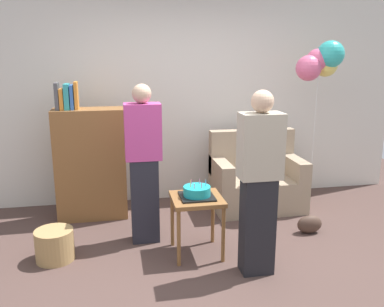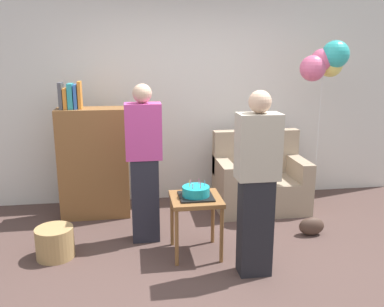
{
  "view_description": "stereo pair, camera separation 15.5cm",
  "coord_description": "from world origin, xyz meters",
  "px_view_note": "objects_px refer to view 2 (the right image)",
  "views": [
    {
      "loc": [
        -0.85,
        -3.28,
        1.93
      ],
      "look_at": [
        -0.11,
        0.62,
        0.95
      ],
      "focal_mm": 38.7,
      "sensor_mm": 36.0,
      "label": 1
    },
    {
      "loc": [
        -0.69,
        -3.3,
        1.93
      ],
      "look_at": [
        -0.11,
        0.62,
        0.95
      ],
      "focal_mm": 38.7,
      "sensor_mm": 36.0,
      "label": 2
    }
  ],
  "objects_px": {
    "bookshelf": "(94,161)",
    "person_holding_cake": "(257,184)",
    "couch": "(259,182)",
    "handbag": "(312,226)",
    "wicker_basket": "(55,243)",
    "birthday_cake": "(196,192)",
    "person_blowing_candles": "(144,163)",
    "balloon_bunch": "(326,62)",
    "side_table": "(196,206)"
  },
  "relations": [
    {
      "from": "bookshelf",
      "to": "person_holding_cake",
      "type": "height_order",
      "value": "person_holding_cake"
    },
    {
      "from": "couch",
      "to": "handbag",
      "type": "distance_m",
      "value": 0.96
    },
    {
      "from": "couch",
      "to": "wicker_basket",
      "type": "distance_m",
      "value": 2.54
    },
    {
      "from": "birthday_cake",
      "to": "person_holding_cake",
      "type": "xyz_separation_m",
      "value": [
        0.46,
        -0.43,
        0.2
      ]
    },
    {
      "from": "couch",
      "to": "bookshelf",
      "type": "bearing_deg",
      "value": 178.56
    },
    {
      "from": "person_blowing_candles",
      "to": "balloon_bunch",
      "type": "height_order",
      "value": "balloon_bunch"
    },
    {
      "from": "couch",
      "to": "bookshelf",
      "type": "height_order",
      "value": "bookshelf"
    },
    {
      "from": "handbag",
      "to": "balloon_bunch",
      "type": "distance_m",
      "value": 1.86
    },
    {
      "from": "wicker_basket",
      "to": "balloon_bunch",
      "type": "xyz_separation_m",
      "value": [
        2.98,
        0.75,
        1.67
      ]
    },
    {
      "from": "bookshelf",
      "to": "handbag",
      "type": "bearing_deg",
      "value": -21.48
    },
    {
      "from": "bookshelf",
      "to": "couch",
      "type": "bearing_deg",
      "value": -1.44
    },
    {
      "from": "bookshelf",
      "to": "birthday_cake",
      "type": "distance_m",
      "value": 1.55
    },
    {
      "from": "birthday_cake",
      "to": "person_holding_cake",
      "type": "height_order",
      "value": "person_holding_cake"
    },
    {
      "from": "side_table",
      "to": "balloon_bunch",
      "type": "relative_size",
      "value": 0.28
    },
    {
      "from": "bookshelf",
      "to": "birthday_cake",
      "type": "xyz_separation_m",
      "value": [
        1.04,
        -1.15,
        -0.04
      ]
    },
    {
      "from": "couch",
      "to": "side_table",
      "type": "distance_m",
      "value": 1.48
    },
    {
      "from": "couch",
      "to": "balloon_bunch",
      "type": "distance_m",
      "value": 1.63
    },
    {
      "from": "side_table",
      "to": "person_holding_cake",
      "type": "height_order",
      "value": "person_holding_cake"
    },
    {
      "from": "couch",
      "to": "birthday_cake",
      "type": "distance_m",
      "value": 1.5
    },
    {
      "from": "wicker_basket",
      "to": "balloon_bunch",
      "type": "relative_size",
      "value": 0.18
    },
    {
      "from": "birthday_cake",
      "to": "wicker_basket",
      "type": "xyz_separation_m",
      "value": [
        -1.35,
        0.12,
        -0.48
      ]
    },
    {
      "from": "couch",
      "to": "person_blowing_candles",
      "type": "height_order",
      "value": "person_blowing_candles"
    },
    {
      "from": "couch",
      "to": "bookshelf",
      "type": "xyz_separation_m",
      "value": [
        -2.02,
        0.05,
        0.33
      ]
    },
    {
      "from": "side_table",
      "to": "person_blowing_candles",
      "type": "relative_size",
      "value": 0.36
    },
    {
      "from": "bookshelf",
      "to": "wicker_basket",
      "type": "xyz_separation_m",
      "value": [
        -0.31,
        -1.03,
        -0.52
      ]
    },
    {
      "from": "person_blowing_candles",
      "to": "person_holding_cake",
      "type": "distance_m",
      "value": 1.24
    },
    {
      "from": "side_table",
      "to": "handbag",
      "type": "height_order",
      "value": "side_table"
    },
    {
      "from": "couch",
      "to": "balloon_bunch",
      "type": "height_order",
      "value": "balloon_bunch"
    },
    {
      "from": "person_blowing_candles",
      "to": "handbag",
      "type": "xyz_separation_m",
      "value": [
        1.77,
        -0.16,
        -0.73
      ]
    },
    {
      "from": "birthday_cake",
      "to": "side_table",
      "type": "bearing_deg",
      "value": -153.06
    },
    {
      "from": "side_table",
      "to": "person_holding_cake",
      "type": "xyz_separation_m",
      "value": [
        0.46,
        -0.43,
        0.34
      ]
    },
    {
      "from": "person_blowing_candles",
      "to": "person_holding_cake",
      "type": "xyz_separation_m",
      "value": [
        0.93,
        -0.83,
        0.0
      ]
    },
    {
      "from": "handbag",
      "to": "birthday_cake",
      "type": "bearing_deg",
      "value": -170.08
    },
    {
      "from": "birthday_cake",
      "to": "person_holding_cake",
      "type": "relative_size",
      "value": 0.2
    },
    {
      "from": "couch",
      "to": "person_blowing_candles",
      "type": "xyz_separation_m",
      "value": [
        -1.45,
        -0.71,
        0.49
      ]
    },
    {
      "from": "side_table",
      "to": "birthday_cake",
      "type": "xyz_separation_m",
      "value": [
        0.0,
        0.0,
        0.14
      ]
    },
    {
      "from": "side_table",
      "to": "handbag",
      "type": "xyz_separation_m",
      "value": [
        1.3,
        0.23,
        -0.39
      ]
    },
    {
      "from": "couch",
      "to": "handbag",
      "type": "bearing_deg",
      "value": -69.93
    },
    {
      "from": "person_holding_cake",
      "to": "wicker_basket",
      "type": "xyz_separation_m",
      "value": [
        -1.81,
        0.55,
        -0.68
      ]
    },
    {
      "from": "couch",
      "to": "person_holding_cake",
      "type": "height_order",
      "value": "person_holding_cake"
    },
    {
      "from": "couch",
      "to": "handbag",
      "type": "xyz_separation_m",
      "value": [
        0.32,
        -0.87,
        -0.24
      ]
    },
    {
      "from": "balloon_bunch",
      "to": "couch",
      "type": "bearing_deg",
      "value": 160.41
    },
    {
      "from": "balloon_bunch",
      "to": "bookshelf",
      "type": "bearing_deg",
      "value": 173.98
    },
    {
      "from": "birthday_cake",
      "to": "balloon_bunch",
      "type": "relative_size",
      "value": 0.16
    },
    {
      "from": "balloon_bunch",
      "to": "wicker_basket",
      "type": "bearing_deg",
      "value": -165.94
    },
    {
      "from": "bookshelf",
      "to": "balloon_bunch",
      "type": "relative_size",
      "value": 0.78
    },
    {
      "from": "side_table",
      "to": "person_blowing_candles",
      "type": "bearing_deg",
      "value": 140.16
    },
    {
      "from": "wicker_basket",
      "to": "balloon_bunch",
      "type": "bearing_deg",
      "value": 14.06
    },
    {
      "from": "side_table",
      "to": "couch",
      "type": "bearing_deg",
      "value": 48.17
    },
    {
      "from": "person_holding_cake",
      "to": "couch",
      "type": "bearing_deg",
      "value": -85.2
    }
  ]
}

